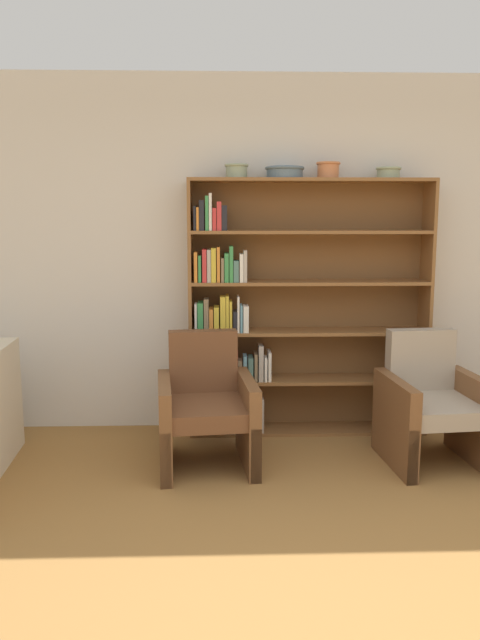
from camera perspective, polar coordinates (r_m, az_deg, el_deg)
ground_plane at (r=2.86m, az=11.61°, el=-26.65°), size 24.00×24.00×0.00m
wall_back at (r=4.96m, az=4.98°, el=5.89°), size 12.00×0.06×2.75m
bookshelf at (r=4.82m, az=4.06°, el=0.49°), size 1.84×0.30×1.96m
bowl_copper at (r=4.74m, az=-0.32°, el=13.54°), size 0.18×0.18×0.10m
bowl_olive at (r=4.76m, az=4.11°, el=13.37°), size 0.29×0.29×0.09m
bowl_cream at (r=4.81m, az=8.07°, el=13.49°), size 0.18×0.18×0.12m
bowl_brass at (r=4.90m, az=13.41°, el=13.03°), size 0.19×0.19×0.09m
armchair_leather at (r=4.29m, az=-3.13°, el=-8.06°), size 0.71×0.74×0.89m
armchair_cushioned at (r=4.53m, az=17.11°, el=-7.53°), size 0.70×0.74×0.89m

